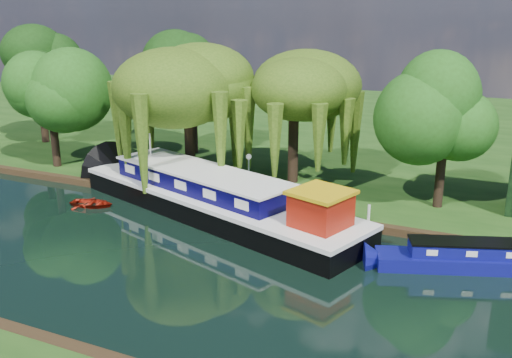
% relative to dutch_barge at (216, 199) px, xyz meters
% --- Properties ---
extents(ground, '(120.00, 120.00, 0.00)m').
position_rel_dutch_barge_xyz_m(ground, '(-0.12, -6.71, -1.07)').
color(ground, black).
extents(far_bank, '(120.00, 52.00, 0.45)m').
position_rel_dutch_barge_xyz_m(far_bank, '(-0.12, 27.29, -0.85)').
color(far_bank, '#183C10').
rests_on(far_bank, ground).
extents(dutch_barge, '(20.91, 10.82, 4.32)m').
position_rel_dutch_barge_xyz_m(dutch_barge, '(0.00, 0.00, 0.00)').
color(dutch_barge, black).
rests_on(dutch_barge, ground).
extents(narrowboat, '(10.41, 5.18, 1.52)m').
position_rel_dutch_barge_xyz_m(narrowboat, '(15.31, -1.04, -0.53)').
color(narrowboat, '#0C0E64').
rests_on(narrowboat, ground).
extents(red_dinghy, '(3.12, 2.51, 0.57)m').
position_rel_dutch_barge_xyz_m(red_dinghy, '(-7.99, -1.78, -1.07)').
color(red_dinghy, maroon).
rests_on(red_dinghy, ground).
extents(willow_left, '(7.42, 7.42, 8.89)m').
position_rel_dutch_barge_xyz_m(willow_left, '(-4.46, 4.51, 5.84)').
color(willow_left, black).
rests_on(willow_left, far_bank).
extents(willow_right, '(6.65, 6.65, 8.11)m').
position_rel_dutch_barge_xyz_m(willow_right, '(2.20, 7.08, 5.29)').
color(willow_right, black).
rests_on(willow_right, far_bank).
extents(tree_far_left, '(5.30, 5.30, 8.54)m').
position_rel_dutch_barge_xyz_m(tree_far_left, '(-15.64, 3.40, 5.23)').
color(tree_far_left, black).
rests_on(tree_far_left, far_bank).
extents(tree_far_back, '(5.48, 5.48, 9.22)m').
position_rel_dutch_barge_xyz_m(tree_far_back, '(-22.42, 9.22, 5.80)').
color(tree_far_back, black).
rests_on(tree_far_back, far_bank).
extents(tree_far_mid, '(5.53, 5.53, 9.06)m').
position_rel_dutch_barge_xyz_m(tree_far_mid, '(-8.23, 11.40, 5.62)').
color(tree_far_mid, black).
rests_on(tree_far_mid, far_bank).
extents(tree_far_right, '(4.90, 4.90, 8.02)m').
position_rel_dutch_barge_xyz_m(tree_far_right, '(12.09, 5.97, 4.90)').
color(tree_far_right, black).
rests_on(tree_far_right, far_bank).
extents(lamppost, '(0.36, 0.36, 2.56)m').
position_rel_dutch_barge_xyz_m(lamppost, '(0.38, 3.79, 1.35)').
color(lamppost, silver).
rests_on(lamppost, far_bank).
extents(mooring_posts, '(19.16, 0.16, 1.00)m').
position_rel_dutch_barge_xyz_m(mooring_posts, '(-0.62, 1.69, -0.12)').
color(mooring_posts, silver).
rests_on(mooring_posts, far_bank).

